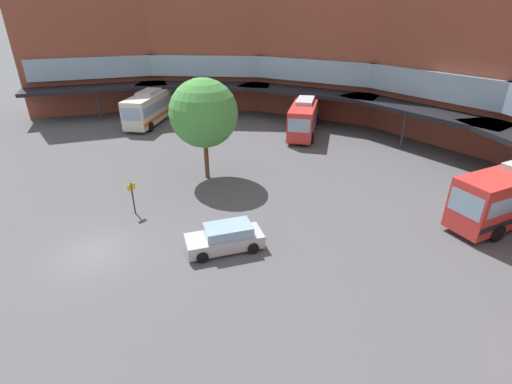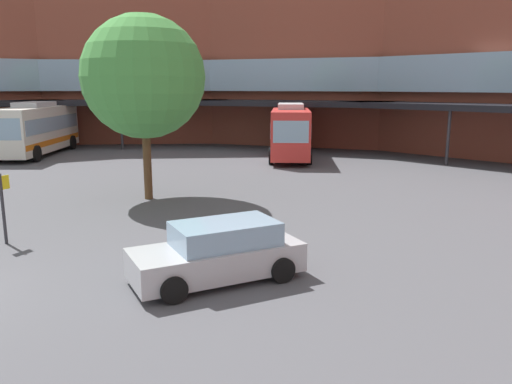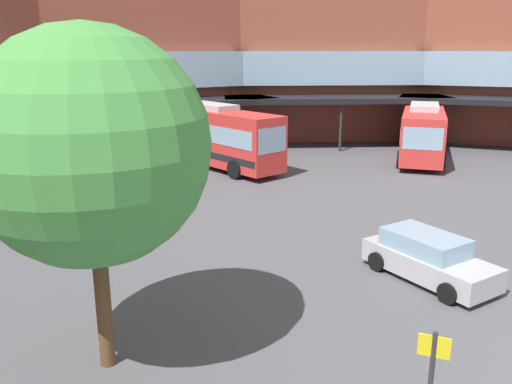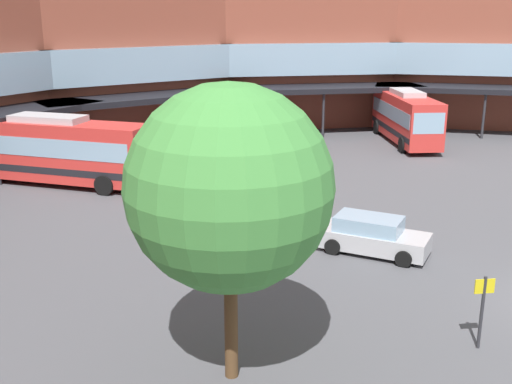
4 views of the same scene
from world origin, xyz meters
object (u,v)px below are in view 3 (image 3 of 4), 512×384
(bus_4, at_px, (423,131))
(stop_sign_post, at_px, (432,373))
(bus_2, at_px, (209,134))
(plaza_tree, at_px, (90,148))
(parked_car, at_px, (428,258))

(bus_4, height_order, stop_sign_post, bus_4)
(bus_2, height_order, plaza_tree, plaza_tree)
(bus_2, bearing_deg, bus_4, 56.86)
(bus_2, height_order, parked_car, bus_2)
(plaza_tree, distance_m, stop_sign_post, 8.36)
(bus_4, relative_size, parked_car, 2.25)
(stop_sign_post, bearing_deg, plaza_tree, 120.43)
(parked_car, height_order, stop_sign_post, stop_sign_post)
(bus_2, xyz_separation_m, plaza_tree, (-14.89, -16.79, 3.32))
(bus_2, height_order, stop_sign_post, bus_2)
(parked_car, distance_m, stop_sign_post, 7.74)
(bus_2, relative_size, stop_sign_post, 5.22)
(parked_car, relative_size, stop_sign_post, 2.01)
(plaza_tree, bearing_deg, stop_sign_post, -59.57)
(bus_4, relative_size, plaza_tree, 1.30)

